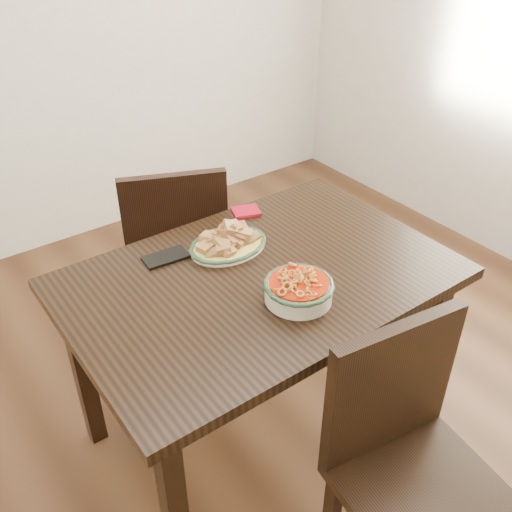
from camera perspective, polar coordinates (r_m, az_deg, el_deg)
floor at (r=2.47m, az=1.41°, el=-14.24°), size 3.50×3.50×0.00m
wall_back at (r=3.25m, az=-18.94°, el=22.77°), size 3.50×0.10×2.60m
dining_table at (r=1.93m, az=0.35°, el=-4.06°), size 1.25×0.83×0.75m
chair_far at (r=2.49m, az=-7.99°, el=1.02°), size 0.55×0.55×0.89m
chair_near at (r=1.73m, az=14.93°, el=-18.65°), size 0.48×0.48×0.89m
fish_plate at (r=1.98m, az=-2.84°, el=1.88°), size 0.28×0.22×0.11m
noodle_bowl at (r=1.74m, az=4.28°, el=-3.19°), size 0.22×0.22×0.08m
smartphone at (r=1.97m, az=-9.00°, el=-0.12°), size 0.16×0.09×0.01m
napkin at (r=2.21m, az=-1.01°, el=4.48°), size 0.13×0.12×0.01m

